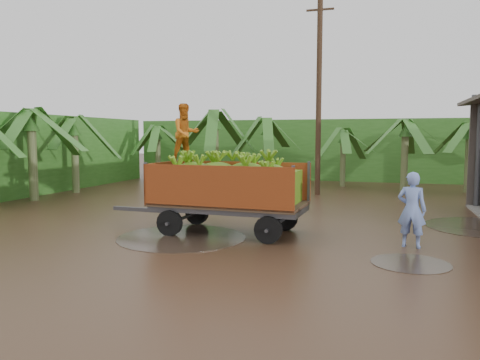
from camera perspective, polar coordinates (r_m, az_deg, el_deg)
name	(u,v)px	position (r m, az deg, el deg)	size (l,w,h in m)	color
ground	(309,229)	(13.46, 8.41, -5.95)	(100.00, 100.00, 0.00)	black
hedge_north	(315,149)	(29.34, 9.13, 3.71)	(22.00, 3.00, 3.60)	#2D661E
hedge_west	(10,155)	(23.33, -26.23, 2.80)	(3.00, 18.00, 3.60)	#2D661E
banana_trailer	(227,187)	(12.65, -1.55, -0.82)	(5.74, 2.19, 3.54)	#BB4A1A
man_blue	(412,210)	(11.76, 20.20, -3.42)	(0.66, 0.43, 1.80)	#7A96DF
utility_pole	(319,95)	(21.26, 9.59, 10.18)	(1.20, 0.24, 8.75)	#47301E
banana_plants	(222,154)	(21.00, -2.19, 3.15)	(24.59, 20.70, 4.06)	#2D661E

